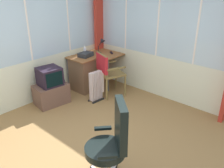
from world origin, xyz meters
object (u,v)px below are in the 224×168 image
Objects in this scene: paper_tray at (86,55)px; office_chair at (112,140)px; desk at (84,73)px; spray_bottle at (85,50)px; desk_lamp at (102,44)px; space_heater at (97,86)px; tv_remote at (111,53)px; wooden_armchair at (106,69)px; tv_on_stand at (51,88)px.

office_chair is (-1.72, -2.33, -0.19)m from paper_tray.
spray_bottle reaches higher than desk.
space_heater is (-0.72, -0.53, -0.66)m from desk_lamp.
tv_remote is 0.62m from spray_bottle.
spray_bottle is 0.98m from space_heater.
office_chair is at bearing -126.46° from paper_tray.
paper_tray is (-0.57, 0.26, 0.03)m from tv_remote.
wooden_armchair is 0.85× the size of office_chair.
desk_lamp reaches higher than paper_tray.
space_heater is (-0.84, -0.35, -0.46)m from tv_remote.
desk is at bearing 1.21° from tv_on_stand.
desk is 1.74× the size of space_heater.
desk_lamp reaches higher than desk.
wooden_armchair is at bearing -78.67° from desk.
desk_lamp is 0.49m from paper_tray.
desk_lamp reaches higher than spray_bottle.
tv_remote is 0.69× the size of spray_bottle.
office_chair reaches higher than tv_remote.
desk_lamp is 0.54× the size of space_heater.
paper_tray is at bearing 1.19° from desk.
paper_tray is (-0.45, 0.08, -0.18)m from desk_lamp.
desk_lamp is 0.45× the size of tv_on_stand.
space_heater is (-0.19, -0.60, -0.08)m from desk.
tv_remote is at bearing -37.73° from spray_bottle.
tv_remote is at bearing -21.29° from desk.
desk is 1.44× the size of tv_on_stand.
wooden_armchair is (0.12, -0.59, 0.20)m from desk.
desk is 3.23× the size of desk_lamp.
desk_lamp is 1.60× the size of spray_bottle.
paper_tray reaches higher than tv_remote.
tv_on_stand is at bearing -178.79° from desk.
desk_lamp is 0.31× the size of office_chair.
space_heater is at bearing -114.29° from paper_tray.
office_chair is at bearing -103.86° from tv_remote.
spray_bottle reaches higher than tv_on_stand.
wooden_armchair reaches higher than paper_tray.
office_chair is 2.44m from tv_on_stand.
tv_remote is at bearing 42.17° from office_chair.
desk is at bearing 101.33° from wooden_armchair.
office_chair is at bearing -133.94° from desk_lamp.
tv_remote reaches higher than desk.
office_chair reaches higher than desk_lamp.
paper_tray is at bearing 169.93° from desk_lamp.
desk is 0.64m from space_heater.
spray_bottle is at bearing 63.77° from space_heater.
paper_tray reaches higher than desk.
desk_lamp is 0.36× the size of wooden_armchair.
tv_on_stand is 1.21× the size of space_heater.
paper_tray is 0.39× the size of tv_on_stand.
paper_tray is 0.27× the size of office_chair.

